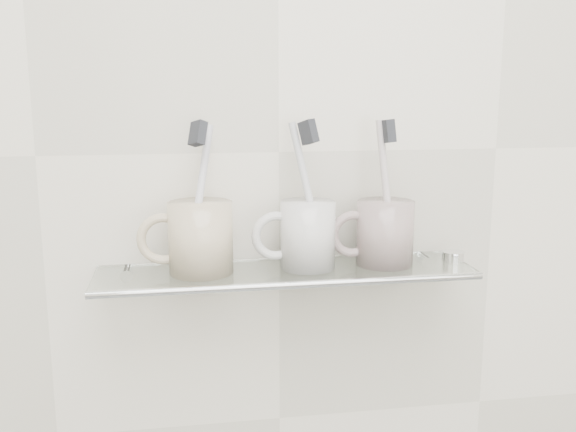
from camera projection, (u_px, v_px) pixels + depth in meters
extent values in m
plane|color=silver|center=(279.00, 152.00, 0.88)|extent=(2.50, 0.00, 2.50)
cube|color=silver|center=(286.00, 272.00, 0.85)|extent=(0.50, 0.12, 0.01)
cylinder|color=silver|center=(293.00, 285.00, 0.80)|extent=(0.50, 0.01, 0.01)
cylinder|color=silver|center=(128.00, 277.00, 0.87)|extent=(0.02, 0.03, 0.02)
cylinder|color=silver|center=(423.00, 264.00, 0.93)|extent=(0.02, 0.03, 0.02)
cylinder|color=beige|center=(201.00, 238.00, 0.83)|extent=(0.11, 0.11, 0.09)
torus|color=beige|center=(163.00, 239.00, 0.82)|extent=(0.07, 0.01, 0.07)
cylinder|color=silver|center=(200.00, 196.00, 0.82)|extent=(0.05, 0.08, 0.18)
cube|color=#26282D|center=(198.00, 133.00, 0.80)|extent=(0.03, 0.03, 0.04)
cylinder|color=silver|center=(308.00, 235.00, 0.85)|extent=(0.09, 0.09, 0.09)
torus|color=silver|center=(276.00, 236.00, 0.85)|extent=(0.07, 0.01, 0.07)
cylinder|color=silver|center=(308.00, 193.00, 0.84)|extent=(0.05, 0.05, 0.19)
cube|color=#26282D|center=(308.00, 132.00, 0.83)|extent=(0.03, 0.03, 0.04)
cylinder|color=silver|center=(385.00, 233.00, 0.87)|extent=(0.10, 0.10, 0.09)
torus|color=silver|center=(353.00, 234.00, 0.86)|extent=(0.06, 0.01, 0.06)
cylinder|color=beige|center=(386.00, 191.00, 0.86)|extent=(0.03, 0.03, 0.19)
cube|color=#26282D|center=(388.00, 131.00, 0.84)|extent=(0.02, 0.03, 0.03)
cylinder|color=silver|center=(453.00, 256.00, 0.89)|extent=(0.03, 0.03, 0.01)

